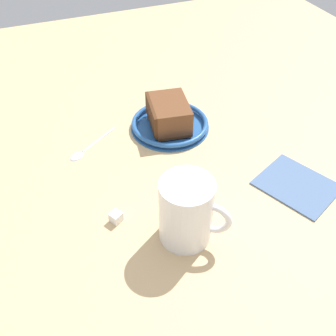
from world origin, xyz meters
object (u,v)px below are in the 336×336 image
object	(u,v)px
cake_slice	(169,114)
tea_mug	(187,211)
folded_napkin	(297,185)
teaspoon	(84,149)
sugar_cube	(116,217)
small_plate	(170,124)

from	to	relation	value
cake_slice	tea_mug	xyz separation A→B (cm)	(26.00, -7.55, 2.13)
tea_mug	folded_napkin	xyz separation A→B (cm)	(-2.54, 21.82, -5.18)
tea_mug	folded_napkin	world-z (taller)	tea_mug
teaspoon	sugar_cube	world-z (taller)	sugar_cube
folded_napkin	small_plate	bearing A→B (deg)	-149.12
teaspoon	tea_mug	bearing A→B (deg)	21.57
small_plate	tea_mug	xyz separation A→B (cm)	(25.96, -7.81, 4.67)
teaspoon	sugar_cube	bearing A→B (deg)	2.83
small_plate	teaspoon	size ratio (longest dim) A/B	1.44
sugar_cube	tea_mug	bearing A→B (deg)	53.88
small_plate	tea_mug	bearing A→B (deg)	-16.75
tea_mug	teaspoon	xyz separation A→B (cm)	(-25.10, -9.92, -5.13)
small_plate	teaspoon	distance (cm)	17.76
small_plate	cake_slice	xyz separation A→B (cm)	(-0.04, -0.27, 2.54)
small_plate	cake_slice	world-z (taller)	cake_slice
teaspoon	small_plate	bearing A→B (deg)	92.78
small_plate	sugar_cube	distance (cm)	25.66
tea_mug	teaspoon	distance (cm)	27.47
cake_slice	small_plate	bearing A→B (deg)	81.00
cake_slice	tea_mug	world-z (taller)	tea_mug
tea_mug	folded_napkin	bearing A→B (deg)	96.63
small_plate	tea_mug	distance (cm)	27.51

